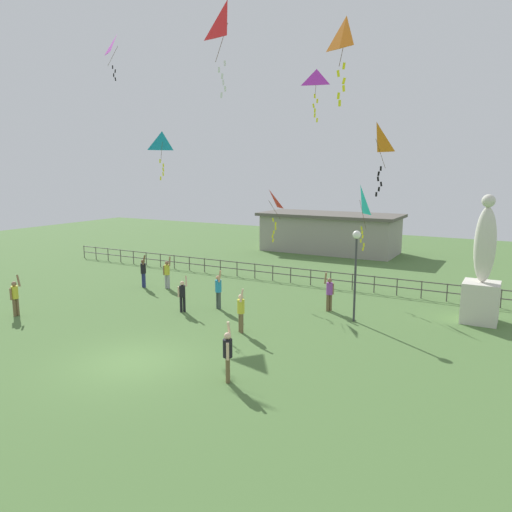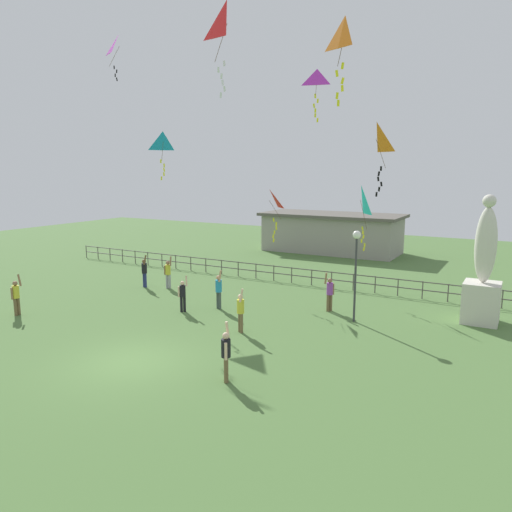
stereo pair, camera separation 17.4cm
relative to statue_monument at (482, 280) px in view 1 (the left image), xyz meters
The scene contains 21 objects.
ground_plane 15.25m from the statue_monument, 133.02° to the right, with size 80.00×80.00×0.00m, color #4C7038.
statue_monument is the anchor object (origin of this frame).
lamppost 5.70m from the statue_monument, 151.94° to the right, with size 0.36×0.36×4.10m.
person_0 17.77m from the statue_monument, behind, with size 0.49×0.39×1.93m.
person_1 13.62m from the statue_monument, 157.56° to the right, with size 0.43×0.38×1.77m.
person_2 21.20m from the statue_monument, 153.49° to the right, with size 0.31×0.50×1.93m.
person_3 6.76m from the statue_monument, 165.87° to the right, with size 0.43×0.42×1.90m.
person_4 12.60m from the statue_monument, 121.07° to the right, with size 0.31×0.49×1.93m.
person_5 12.05m from the statue_monument, 161.09° to the right, with size 0.49×0.38×1.96m.
person_6 16.35m from the statue_monument, behind, with size 0.51×0.30×1.88m.
person_7 10.76m from the statue_monument, 143.31° to the right, with size 0.44×0.43×1.92m.
kite_0 12.46m from the statue_monument, 115.71° to the right, with size 0.86×0.59×2.66m.
kite_1 16.61m from the statue_monument, 167.92° to the right, with size 1.07×1.12×2.40m.
kite_2 11.83m from the statue_monument, behind, with size 1.05×0.75×2.41m.
kite_3 7.71m from the statue_monument, 152.28° to the right, with size 0.95×1.05×3.05m.
kite_4 10.81m from the statue_monument, behind, with size 1.03×1.03×2.73m.
kite_5 14.97m from the statue_monument, 139.70° to the right, with size 0.91×1.08×3.38m.
kite_6 7.07m from the statue_monument, 165.48° to the left, with size 0.87×0.95×3.44m.
kite_7 23.30m from the statue_monument, behind, with size 1.08×1.08×2.56m.
waterfront_railing 11.12m from the statue_monument, 164.57° to the left, with size 36.03×0.06×0.95m.
pavilion_building 19.59m from the statue_monument, 130.29° to the left, with size 11.47×5.09×3.20m.
Camera 1 is at (11.72, -12.07, 6.66)m, focal length 34.09 mm.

